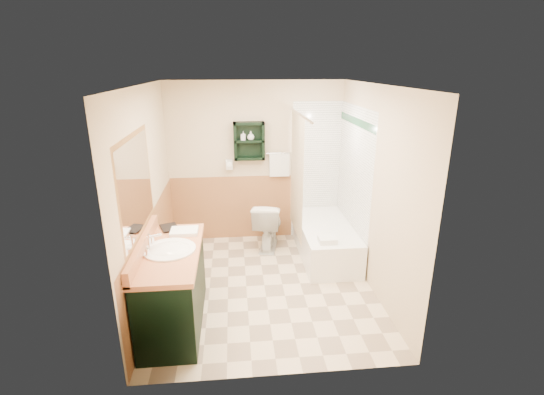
{
  "coord_description": "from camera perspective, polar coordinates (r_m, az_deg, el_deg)",
  "views": [
    {
      "loc": [
        -0.33,
        -4.27,
        2.6
      ],
      "look_at": [
        0.11,
        0.2,
        1.08
      ],
      "focal_mm": 26.0,
      "sensor_mm": 36.0,
      "label": 1
    }
  ],
  "objects": [
    {
      "name": "ceiling",
      "position": [
        4.29,
        -1.32,
        16.26
      ],
      "size": [
        2.6,
        3.0,
        0.04
      ],
      "primitive_type": "cube",
      "color": "white",
      "rests_on": "back_wall"
    },
    {
      "name": "mirror_glass",
      "position": [
        3.99,
        -19.01,
        1.63
      ],
      "size": [
        1.2,
        1.2,
        0.9
      ],
      "primitive_type": null,
      "color": "white",
      "rests_on": "left_wall"
    },
    {
      "name": "shower_curtain",
      "position": [
        5.46,
        3.59,
        3.24
      ],
      "size": [
        1.05,
        1.05,
        1.7
      ],
      "primitive_type": null,
      "color": "beige",
      "rests_on": "curtain_rod"
    },
    {
      "name": "right_wall",
      "position": [
        4.79,
        14.76,
        1.03
      ],
      "size": [
        0.04,
        3.0,
        2.4
      ],
      "primitive_type": "cube",
      "color": "beige",
      "rests_on": "ground"
    },
    {
      "name": "toilet",
      "position": [
        5.84,
        -0.59,
        -3.99
      ],
      "size": [
        0.54,
        0.78,
        0.7
      ],
      "primitive_type": "imported",
      "rotation": [
        0.0,
        0.0,
        2.93
      ],
      "color": "white",
      "rests_on": "ground"
    },
    {
      "name": "vanity_book",
      "position": [
        4.53,
        -15.86,
        -3.16
      ],
      "size": [
        0.18,
        0.08,
        0.24
      ],
      "primitive_type": "imported",
      "rotation": [
        0.0,
        0.0,
        0.36
      ],
      "color": "black",
      "rests_on": "vanity"
    },
    {
      "name": "floor",
      "position": [
        5.01,
        -1.11,
        -12.59
      ],
      "size": [
        3.0,
        3.0,
        0.0
      ],
      "primitive_type": "plane",
      "color": "beige",
      "rests_on": "ground"
    },
    {
      "name": "soap_bottle_b",
      "position": [
        5.76,
        -3.09,
        8.8
      ],
      "size": [
        0.13,
        0.15,
        0.1
      ],
      "primitive_type": "imported",
      "rotation": [
        0.0,
        0.0,
        -0.29
      ],
      "color": "white",
      "rests_on": "wall_shelf"
    },
    {
      "name": "tub_towel",
      "position": [
        5.04,
        8.01,
        -6.11
      ],
      "size": [
        0.22,
        0.18,
        0.07
      ],
      "primitive_type": "cube",
      "color": "white",
      "rests_on": "bathtub"
    },
    {
      "name": "bathtub",
      "position": [
        5.66,
        7.7,
        -6.19
      ],
      "size": [
        0.7,
        1.5,
        0.47
      ],
      "primitive_type": "cube",
      "color": "white",
      "rests_on": "ground"
    },
    {
      "name": "soap_bottle_a",
      "position": [
        5.76,
        -4.17,
        8.57
      ],
      "size": [
        0.1,
        0.14,
        0.06
      ],
      "primitive_type": "imported",
      "rotation": [
        0.0,
        0.0,
        -0.34
      ],
      "color": "white",
      "rests_on": "wall_shelf"
    },
    {
      "name": "towel_bar",
      "position": [
        5.89,
        1.08,
        6.43
      ],
      "size": [
        0.4,
        0.06,
        0.4
      ],
      "primitive_type": null,
      "color": "white",
      "rests_on": "back_wall"
    },
    {
      "name": "back_wall",
      "position": [
        5.97,
        -2.36,
        5.09
      ],
      "size": [
        2.6,
        0.04,
        2.4
      ],
      "primitive_type": "cube",
      "color": "beige",
      "rests_on": "ground"
    },
    {
      "name": "mirror_frame",
      "position": [
        3.99,
        -19.08,
        1.63
      ],
      "size": [
        1.3,
        1.3,
        1.0
      ],
      "primitive_type": null,
      "color": "#905F2F",
      "rests_on": "left_wall"
    },
    {
      "name": "counter_towel",
      "position": [
        4.43,
        -12.6,
        -4.8
      ],
      "size": [
        0.29,
        0.23,
        0.04
      ],
      "primitive_type": "cube",
      "color": "white",
      "rests_on": "vanity"
    },
    {
      "name": "curtain_rod",
      "position": [
        5.13,
        4.1,
        11.91
      ],
      "size": [
        0.03,
        1.6,
        0.03
      ],
      "primitive_type": "cylinder",
      "rotation": [
        1.57,
        0.0,
        0.0
      ],
      "color": "silver",
      "rests_on": "back_wall"
    },
    {
      "name": "tile_right",
      "position": [
        5.49,
        11.61,
        1.9
      ],
      "size": [
        1.5,
        1.5,
        2.1
      ],
      "primitive_type": null,
      "color": "white",
      "rests_on": "right_wall"
    },
    {
      "name": "hair_dryer",
      "position": [
        5.87,
        -6.22,
        4.77
      ],
      "size": [
        0.1,
        0.24,
        0.18
      ],
      "primitive_type": null,
      "color": "white",
      "rests_on": "back_wall"
    },
    {
      "name": "tile_accent",
      "position": [
        5.31,
        12.11,
        10.7
      ],
      "size": [
        1.5,
        1.5,
        0.1
      ],
      "primitive_type": null,
      "color": "#144627",
      "rests_on": "right_wall"
    },
    {
      "name": "tile_back",
      "position": [
        6.1,
        7.36,
        3.8
      ],
      "size": [
        0.95,
        0.95,
        2.1
      ],
      "primitive_type": null,
      "color": "white",
      "rests_on": "back_wall"
    },
    {
      "name": "vanity",
      "position": [
        4.28,
        -14.15,
        -12.51
      ],
      "size": [
        0.59,
        1.34,
        0.85
      ],
      "primitive_type": "cube",
      "color": "black",
      "rests_on": "ground"
    },
    {
      "name": "wainscot_back",
      "position": [
        6.14,
        -2.25,
        -1.36
      ],
      "size": [
        2.58,
        2.58,
        1.0
      ],
      "primitive_type": null,
      "color": "#B47949",
      "rests_on": "back_wall"
    },
    {
      "name": "wall_shelf",
      "position": [
        5.78,
        -3.34,
        8.17
      ],
      "size": [
        0.45,
        0.15,
        0.55
      ],
      "primitive_type": "cube",
      "color": "black",
      "rests_on": "back_wall"
    },
    {
      "name": "wainscot_left",
      "position": [
        4.85,
        -16.59,
        -7.8
      ],
      "size": [
        2.98,
        2.98,
        1.0
      ],
      "primitive_type": null,
      "color": "#B47949",
      "rests_on": "left_wall"
    },
    {
      "name": "left_wall",
      "position": [
        4.6,
        -17.82,
        0.04
      ],
      "size": [
        0.04,
        3.0,
        2.4
      ],
      "primitive_type": "cube",
      "color": "beige",
      "rests_on": "ground"
    }
  ]
}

